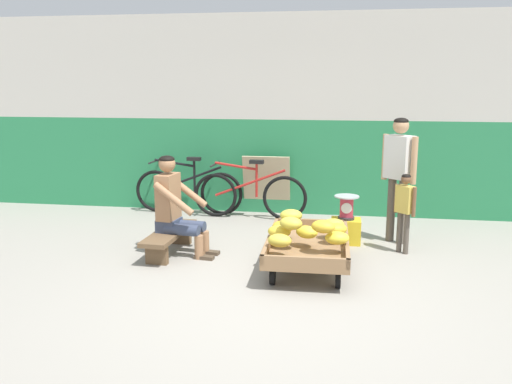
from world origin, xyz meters
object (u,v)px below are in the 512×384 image
at_px(bicycle_far_left, 249,194).
at_px(low_bench, 169,237).
at_px(plastic_crate, 346,231).
at_px(vendor_seated, 176,206).
at_px(weighing_scale, 347,207).
at_px(banana_cart, 308,247).
at_px(bicycle_near_left, 188,190).
at_px(sign_board, 267,185).
at_px(customer_child, 405,205).
at_px(customer_adult, 399,166).

bearing_deg(bicycle_far_left, low_bench, -110.19).
bearing_deg(low_bench, plastic_crate, 19.90).
bearing_deg(vendor_seated, bicycle_far_left, 72.48).
bearing_deg(weighing_scale, banana_cart, -111.97).
bearing_deg(bicycle_far_left, weighing_scale, -36.54).
distance_m(bicycle_near_left, sign_board, 1.18).
height_order(bicycle_far_left, sign_board, sign_board).
bearing_deg(banana_cart, bicycle_near_left, 131.68).
height_order(bicycle_near_left, bicycle_far_left, same).
height_order(banana_cart, bicycle_near_left, bicycle_near_left).
xyz_separation_m(plastic_crate, customer_child, (0.65, -0.29, 0.42)).
distance_m(low_bench, customer_adult, 2.86).
relative_size(plastic_crate, bicycle_near_left, 0.22).
height_order(low_bench, plastic_crate, plastic_crate).
distance_m(banana_cart, weighing_scale, 1.10).
bearing_deg(weighing_scale, low_bench, -160.13).
bearing_deg(bicycle_near_left, customer_adult, -19.31).
height_order(plastic_crate, bicycle_near_left, bicycle_near_left).
distance_m(plastic_crate, customer_child, 0.83).
xyz_separation_m(bicycle_near_left, customer_child, (2.98, -1.46, 0.22)).
bearing_deg(plastic_crate, weighing_scale, -90.00).
height_order(weighing_scale, bicycle_far_left, bicycle_far_left).
xyz_separation_m(weighing_scale, sign_board, (-1.17, 1.35, -0.02)).
height_order(weighing_scale, bicycle_near_left, bicycle_near_left).
bearing_deg(plastic_crate, bicycle_far_left, 143.49).
relative_size(banana_cart, low_bench, 1.30).
xyz_separation_m(bicycle_near_left, sign_board, (1.16, 0.18, 0.08)).
xyz_separation_m(bicycle_far_left, customer_child, (2.02, -1.31, 0.22)).
height_order(banana_cart, vendor_seated, vendor_seated).
bearing_deg(customer_child, weighing_scale, 155.74).
bearing_deg(sign_board, plastic_crate, -49.08).
relative_size(low_bench, vendor_seated, 0.98).
distance_m(banana_cart, plastic_crate, 1.08).
height_order(banana_cart, weighing_scale, weighing_scale).
xyz_separation_m(vendor_seated, customer_adult, (2.53, 0.87, 0.38)).
height_order(weighing_scale, customer_adult, customer_adult).
distance_m(plastic_crate, bicycle_far_left, 1.72).
relative_size(low_bench, customer_child, 1.20).
xyz_separation_m(plastic_crate, weighing_scale, (0.00, -0.00, 0.30)).
height_order(low_bench, bicycle_far_left, bicycle_far_left).
height_order(plastic_crate, weighing_scale, weighing_scale).
xyz_separation_m(customer_adult, customer_child, (0.04, -0.43, -0.38)).
bearing_deg(vendor_seated, sign_board, 70.09).
bearing_deg(sign_board, customer_adult, -34.34).
relative_size(bicycle_near_left, sign_board, 1.89).
xyz_separation_m(sign_board, customer_child, (1.82, -1.64, 0.14)).
xyz_separation_m(weighing_scale, bicycle_far_left, (-1.37, 1.02, -0.10)).
bearing_deg(bicycle_far_left, customer_adult, -23.98).
relative_size(bicycle_far_left, customer_child, 1.79).
height_order(low_bench, customer_adult, customer_adult).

